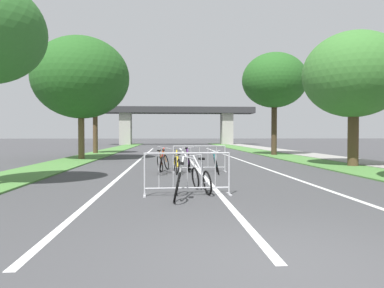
# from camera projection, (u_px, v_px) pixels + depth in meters

# --- Properties ---
(ground_plane) EXTENTS (300.00, 300.00, 0.00)m
(ground_plane) POSITION_uv_depth(u_px,v_px,m) (282.00, 266.00, 4.11)
(ground_plane) COLOR #3D3D3F
(grass_verge_left) EXTENTS (2.38, 63.30, 0.05)m
(grass_verge_left) POSITION_uv_depth(u_px,v_px,m) (102.00, 153.00, 29.52)
(grass_verge_left) COLOR #477A38
(grass_verge_left) RESTS_ON ground
(grass_verge_right) EXTENTS (2.38, 63.30, 0.05)m
(grass_verge_right) POSITION_uv_depth(u_px,v_px,m) (263.00, 152.00, 30.37)
(grass_verge_right) COLOR #477A38
(grass_verge_right) RESTS_ON ground
(sidewalk_path_right) EXTENTS (2.30, 63.30, 0.08)m
(sidewalk_path_right) POSITION_uv_depth(u_px,v_px,m) (291.00, 152.00, 30.52)
(sidewalk_path_right) COLOR gray
(sidewalk_path_right) RESTS_ON ground
(lane_stripe_center) EXTENTS (0.14, 36.62, 0.01)m
(lane_stripe_center) POSITION_uv_depth(u_px,v_px,m) (189.00, 159.00, 22.38)
(lane_stripe_center) COLOR silver
(lane_stripe_center) RESTS_ON ground
(lane_stripe_right_lane) EXTENTS (0.14, 36.62, 0.01)m
(lane_stripe_right_lane) POSITION_uv_depth(u_px,v_px,m) (237.00, 159.00, 22.57)
(lane_stripe_right_lane) COLOR silver
(lane_stripe_right_lane) RESTS_ON ground
(lane_stripe_left_lane) EXTENTS (0.14, 36.62, 0.01)m
(lane_stripe_left_lane) POSITION_uv_depth(u_px,v_px,m) (140.00, 159.00, 22.19)
(lane_stripe_left_lane) COLOR silver
(lane_stripe_left_lane) RESTS_ON ground
(overpass_bridge) EXTENTS (23.72, 3.70, 5.73)m
(overpass_bridge) POSITION_uv_depth(u_px,v_px,m) (177.00, 116.00, 56.20)
(overpass_bridge) COLOR #2D2D30
(overpass_bridge) RESTS_ON ground
(tree_left_oak_near) EXTENTS (5.70, 5.70, 7.30)m
(tree_left_oak_near) POSITION_uv_depth(u_px,v_px,m) (81.00, 78.00, 21.76)
(tree_left_oak_near) COLOR brown
(tree_left_oak_near) RESTS_ON ground
(tree_left_pine_far) EXTENTS (3.31, 3.31, 6.42)m
(tree_left_pine_far) POSITION_uv_depth(u_px,v_px,m) (95.00, 91.00, 28.90)
(tree_left_pine_far) COLOR #4C3823
(tree_left_pine_far) RESTS_ON ground
(tree_right_cypress_far) EXTENTS (4.64, 4.64, 6.24)m
(tree_right_cypress_far) POSITION_uv_depth(u_px,v_px,m) (354.00, 75.00, 16.91)
(tree_right_cypress_far) COLOR #4C3823
(tree_right_cypress_far) RESTS_ON ground
(tree_right_maple_mid) EXTENTS (4.63, 4.63, 7.38)m
(tree_right_maple_mid) POSITION_uv_depth(u_px,v_px,m) (274.00, 81.00, 26.31)
(tree_right_maple_mid) COLOR #3D2D1E
(tree_right_maple_mid) RESTS_ON ground
(crowd_barrier_nearest) EXTENTS (2.14, 0.53, 1.05)m
(crowd_barrier_nearest) POSITION_uv_depth(u_px,v_px,m) (187.00, 174.00, 8.92)
(crowd_barrier_nearest) COLOR #ADADB2
(crowd_barrier_nearest) RESTS_ON ground
(crowd_barrier_second) EXTENTS (2.15, 0.54, 1.05)m
(crowd_barrier_second) POSITION_uv_depth(u_px,v_px,m) (199.00, 159.00, 14.57)
(crowd_barrier_second) COLOR #ADADB2
(crowd_barrier_second) RESTS_ON ground
(bicycle_orange_0) EXTENTS (0.57, 1.63, 0.94)m
(bicycle_orange_0) POSITION_uv_depth(u_px,v_px,m) (163.00, 162.00, 15.08)
(bicycle_orange_0) COLOR black
(bicycle_orange_0) RESTS_ON ground
(bicycle_silver_1) EXTENTS (0.61, 1.63, 0.96)m
(bicycle_silver_1) POSITION_uv_depth(u_px,v_px,m) (201.00, 179.00, 9.43)
(bicycle_silver_1) COLOR black
(bicycle_silver_1) RESTS_ON ground
(bicycle_teal_2) EXTENTS (0.54, 1.64, 0.91)m
(bicycle_teal_2) POSITION_uv_depth(u_px,v_px,m) (216.00, 164.00, 14.07)
(bicycle_teal_2) COLOR black
(bicycle_teal_2) RESTS_ON ground
(bicycle_red_3) EXTENTS (0.54, 1.74, 1.03)m
(bicycle_red_3) POSITION_uv_depth(u_px,v_px,m) (161.00, 164.00, 13.99)
(bicycle_red_3) COLOR black
(bicycle_red_3) RESTS_ON ground
(bicycle_white_4) EXTENTS (0.57, 1.75, 1.01)m
(bicycle_white_4) POSITION_uv_depth(u_px,v_px,m) (178.00, 182.00, 8.44)
(bicycle_white_4) COLOR black
(bicycle_white_4) RESTS_ON ground
(bicycle_yellow_5) EXTENTS (0.50, 1.68, 0.93)m
(bicycle_yellow_5) POSITION_uv_depth(u_px,v_px,m) (176.00, 164.00, 14.08)
(bicycle_yellow_5) COLOR black
(bicycle_yellow_5) RESTS_ON ground
(bicycle_purple_6) EXTENTS (0.55, 1.65, 0.99)m
(bicycle_purple_6) POSITION_uv_depth(u_px,v_px,m) (188.00, 162.00, 14.92)
(bicycle_purple_6) COLOR black
(bicycle_purple_6) RESTS_ON ground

